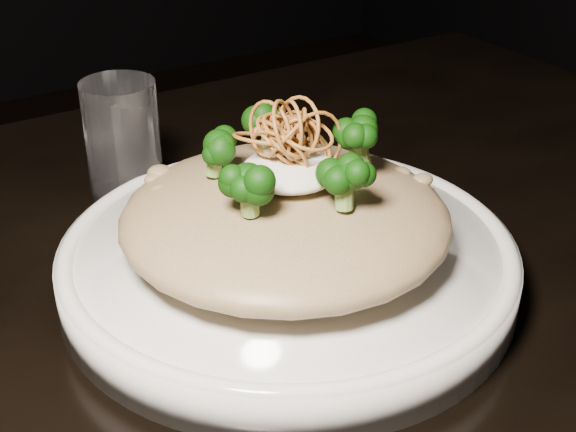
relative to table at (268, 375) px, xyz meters
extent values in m
cube|color=black|center=(0.00, 0.00, 0.06)|extent=(1.10, 0.80, 0.04)
cylinder|color=black|center=(0.48, 0.33, -0.31)|extent=(0.05, 0.05, 0.71)
cylinder|color=white|center=(0.01, -0.01, 0.10)|extent=(0.32, 0.32, 0.03)
ellipsoid|color=brown|center=(0.01, -0.01, 0.14)|extent=(0.22, 0.22, 0.05)
ellipsoid|color=white|center=(0.01, -0.01, 0.17)|extent=(0.06, 0.06, 0.02)
cylinder|color=white|center=(-0.03, 0.17, 0.14)|extent=(0.08, 0.08, 0.11)
camera|label=1|loc=(-0.24, -0.41, 0.41)|focal=50.00mm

